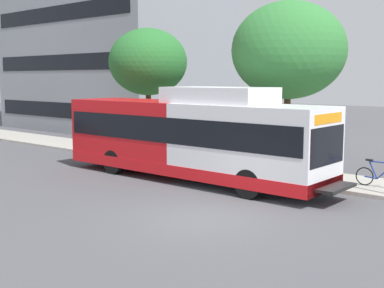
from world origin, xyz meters
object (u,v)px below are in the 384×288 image
at_px(transit_bus, 191,137).
at_px(street_tree_mid_block, 148,62).
at_px(street_tree_near_stop, 289,51).
at_px(bicycle_parked, 380,176).

relative_size(transit_bus, street_tree_mid_block, 1.92).
relative_size(street_tree_near_stop, street_tree_mid_block, 1.10).
bearing_deg(street_tree_near_stop, street_tree_mid_block, 92.60).
distance_m(transit_bus, street_tree_near_stop, 5.65).
bearing_deg(street_tree_mid_block, street_tree_near_stop, -87.40).
xyz_separation_m(transit_bus, street_tree_near_stop, (4.07, -1.92, 3.42)).
bearing_deg(transit_bus, street_tree_near_stop, -25.24).
bearing_deg(transit_bus, bicycle_parked, -66.48).
relative_size(bicycle_parked, street_tree_near_stop, 0.25).
distance_m(bicycle_parked, street_tree_mid_block, 13.22).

